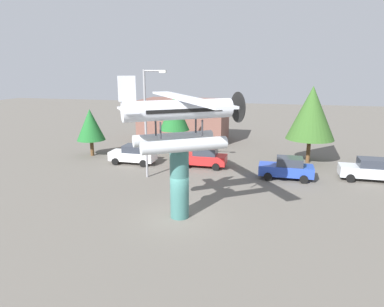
{
  "coord_description": "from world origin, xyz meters",
  "views": [
    {
      "loc": [
        5.33,
        -18.27,
        8.56
      ],
      "look_at": [
        0.0,
        3.0,
        3.15
      ],
      "focal_mm": 32.35,
      "sensor_mm": 36.0,
      "label": 1
    }
  ],
  "objects_px": {
    "car_mid_red": "(203,157)",
    "streetlight_primary": "(148,117)",
    "car_far_blue": "(287,168)",
    "car_distant_silver": "(369,169)",
    "tree_west": "(90,125)",
    "tree_east": "(174,114)",
    "tree_center_back": "(311,113)",
    "car_near_white": "(133,154)",
    "floatplane_monument": "(181,118)",
    "storefront_building": "(184,120)",
    "display_pedestal": "(179,183)"
  },
  "relations": [
    {
      "from": "car_near_white",
      "to": "car_distant_silver",
      "type": "height_order",
      "value": "same"
    },
    {
      "from": "tree_east",
      "to": "tree_center_back",
      "type": "distance_m",
      "value": 12.96
    },
    {
      "from": "car_mid_red",
      "to": "car_far_blue",
      "type": "height_order",
      "value": "same"
    },
    {
      "from": "tree_east",
      "to": "car_far_blue",
      "type": "bearing_deg",
      "value": -26.78
    },
    {
      "from": "floatplane_monument",
      "to": "storefront_building",
      "type": "distance_m",
      "value": 22.94
    },
    {
      "from": "streetlight_primary",
      "to": "tree_east",
      "type": "relative_size",
      "value": 1.44
    },
    {
      "from": "floatplane_monument",
      "to": "storefront_building",
      "type": "bearing_deg",
      "value": 70.36
    },
    {
      "from": "car_near_white",
      "to": "tree_center_back",
      "type": "height_order",
      "value": "tree_center_back"
    },
    {
      "from": "car_far_blue",
      "to": "storefront_building",
      "type": "distance_m",
      "value": 17.69
    },
    {
      "from": "car_near_white",
      "to": "streetlight_primary",
      "type": "distance_m",
      "value": 6.08
    },
    {
      "from": "car_mid_red",
      "to": "storefront_building",
      "type": "distance_m",
      "value": 12.29
    },
    {
      "from": "tree_west",
      "to": "tree_center_back",
      "type": "distance_m",
      "value": 21.1
    },
    {
      "from": "car_far_blue",
      "to": "car_distant_silver",
      "type": "xyz_separation_m",
      "value": [
        6.22,
        1.16,
        0.0
      ]
    },
    {
      "from": "display_pedestal",
      "to": "car_distant_silver",
      "type": "relative_size",
      "value": 1.0
    },
    {
      "from": "car_distant_silver",
      "to": "tree_east",
      "type": "distance_m",
      "value": 18.01
    },
    {
      "from": "car_near_white",
      "to": "storefront_building",
      "type": "xyz_separation_m",
      "value": [
        1.67,
        11.66,
        1.58
      ]
    },
    {
      "from": "car_mid_red",
      "to": "display_pedestal",
      "type": "bearing_deg",
      "value": 94.85
    },
    {
      "from": "floatplane_monument",
      "to": "tree_center_back",
      "type": "bearing_deg",
      "value": 26.25
    },
    {
      "from": "car_far_blue",
      "to": "car_distant_silver",
      "type": "distance_m",
      "value": 6.32
    },
    {
      "from": "car_mid_red",
      "to": "tree_west",
      "type": "relative_size",
      "value": 0.89
    },
    {
      "from": "car_near_white",
      "to": "storefront_building",
      "type": "height_order",
      "value": "storefront_building"
    },
    {
      "from": "tree_east",
      "to": "car_near_white",
      "type": "bearing_deg",
      "value": -122.38
    },
    {
      "from": "car_near_white",
      "to": "tree_center_back",
      "type": "distance_m",
      "value": 16.65
    },
    {
      "from": "streetlight_primary",
      "to": "tree_center_back",
      "type": "distance_m",
      "value": 14.96
    },
    {
      "from": "car_near_white",
      "to": "tree_west",
      "type": "xyz_separation_m",
      "value": [
        -5.24,
        1.77,
        2.25
      ]
    },
    {
      "from": "storefront_building",
      "to": "tree_center_back",
      "type": "xyz_separation_m",
      "value": [
        13.97,
        -7.37,
        2.18
      ]
    },
    {
      "from": "floatplane_monument",
      "to": "streetlight_primary",
      "type": "distance_m",
      "value": 8.22
    },
    {
      "from": "display_pedestal",
      "to": "floatplane_monument",
      "type": "xyz_separation_m",
      "value": [
        0.11,
        0.07,
        3.77
      ]
    },
    {
      "from": "storefront_building",
      "to": "tree_center_back",
      "type": "distance_m",
      "value": 15.95
    },
    {
      "from": "car_near_white",
      "to": "car_far_blue",
      "type": "height_order",
      "value": "same"
    },
    {
      "from": "floatplane_monument",
      "to": "storefront_building",
      "type": "xyz_separation_m",
      "value": [
        -5.84,
        21.93,
        -3.4
      ]
    },
    {
      "from": "car_near_white",
      "to": "storefront_building",
      "type": "relative_size",
      "value": 0.42
    },
    {
      "from": "car_mid_red",
      "to": "tree_east",
      "type": "relative_size",
      "value": 0.71
    },
    {
      "from": "display_pedestal",
      "to": "tree_west",
      "type": "relative_size",
      "value": 0.89
    },
    {
      "from": "car_far_blue",
      "to": "car_mid_red",
      "type": "bearing_deg",
      "value": -13.7
    },
    {
      "from": "tree_west",
      "to": "tree_east",
      "type": "xyz_separation_m",
      "value": [
        7.94,
        2.48,
        1.05
      ]
    },
    {
      "from": "car_far_blue",
      "to": "streetlight_primary",
      "type": "height_order",
      "value": "streetlight_primary"
    },
    {
      "from": "floatplane_monument",
      "to": "car_near_white",
      "type": "bearing_deg",
      "value": 91.64
    },
    {
      "from": "car_mid_red",
      "to": "car_distant_silver",
      "type": "distance_m",
      "value": 13.37
    },
    {
      "from": "storefront_building",
      "to": "tree_west",
      "type": "distance_m",
      "value": 12.09
    },
    {
      "from": "floatplane_monument",
      "to": "tree_center_back",
      "type": "height_order",
      "value": "floatplane_monument"
    },
    {
      "from": "car_mid_red",
      "to": "streetlight_primary",
      "type": "bearing_deg",
      "value": 48.15
    },
    {
      "from": "car_near_white",
      "to": "tree_east",
      "type": "height_order",
      "value": "tree_east"
    },
    {
      "from": "car_near_white",
      "to": "streetlight_primary",
      "type": "relative_size",
      "value": 0.49
    },
    {
      "from": "streetlight_primary",
      "to": "display_pedestal",
      "type": "bearing_deg",
      "value": -56.46
    },
    {
      "from": "display_pedestal",
      "to": "storefront_building",
      "type": "height_order",
      "value": "storefront_building"
    },
    {
      "from": "storefront_building",
      "to": "tree_west",
      "type": "xyz_separation_m",
      "value": [
        -6.92,
        -9.89,
        0.67
      ]
    },
    {
      "from": "car_far_blue",
      "to": "tree_west",
      "type": "height_order",
      "value": "tree_west"
    },
    {
      "from": "floatplane_monument",
      "to": "car_near_white",
      "type": "xyz_separation_m",
      "value": [
        -7.51,
        10.27,
        -4.99
      ]
    },
    {
      "from": "display_pedestal",
      "to": "streetlight_primary",
      "type": "xyz_separation_m",
      "value": [
        -4.51,
        6.8,
        2.79
      ]
    }
  ]
}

